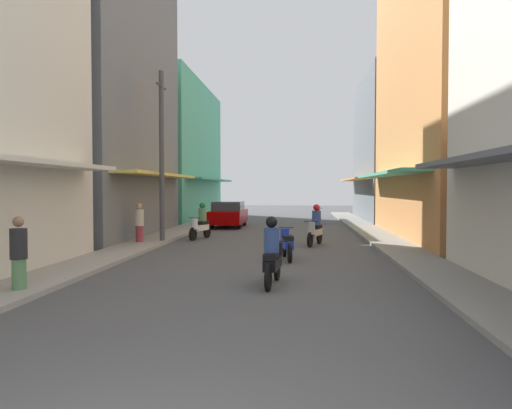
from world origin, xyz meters
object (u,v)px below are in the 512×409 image
at_px(parked_car, 229,214).
at_px(pedestrian_foreground, 19,256).
at_px(motorbike_white, 200,223).
at_px(motorbike_red, 318,216).
at_px(utility_pole, 162,156).
at_px(motorbike_blue, 287,243).
at_px(motorbike_black, 273,255).
at_px(pedestrian_far, 139,224).
at_px(motorbike_silver, 315,227).

height_order(parked_car, pedestrian_foreground, pedestrian_foreground).
height_order(motorbike_white, motorbike_red, motorbike_white).
bearing_deg(motorbike_white, utility_pole, -126.68).
relative_size(pedestrian_foreground, utility_pole, 0.24).
bearing_deg(motorbike_blue, motorbike_black, -93.01).
relative_size(parked_car, pedestrian_foreground, 2.53).
relative_size(motorbike_black, utility_pole, 0.27).
xyz_separation_m(motorbike_black, pedestrian_foreground, (-5.14, -1.42, 0.10)).
xyz_separation_m(motorbike_black, pedestrian_far, (-5.55, 7.35, 0.11)).
bearing_deg(motorbike_silver, pedestrian_foreground, -124.41).
xyz_separation_m(motorbike_red, utility_pole, (-6.58, -11.19, 2.98)).
bearing_deg(motorbike_red, motorbike_blue, -95.73).
bearing_deg(parked_car, utility_pole, -100.16).
relative_size(motorbike_black, motorbike_white, 1.03).
relative_size(motorbike_black, pedestrian_far, 1.11).
bearing_deg(motorbike_blue, pedestrian_foreground, -134.47).
distance_m(motorbike_red, utility_pole, 13.32).
bearing_deg(motorbike_silver, pedestrian_far, -175.78).
bearing_deg(motorbike_black, motorbike_blue, 86.99).
bearing_deg(motorbike_white, motorbike_silver, -20.39).
height_order(motorbike_black, utility_pole, utility_pole).
xyz_separation_m(motorbike_black, motorbike_silver, (1.21, 7.85, 0.00)).
bearing_deg(pedestrian_far, motorbike_red, 58.43).
relative_size(motorbike_blue, pedestrian_far, 1.11).
xyz_separation_m(pedestrian_foreground, utility_pole, (0.30, 9.43, 2.68)).
relative_size(motorbike_black, motorbike_silver, 1.04).
xyz_separation_m(motorbike_red, pedestrian_far, (-7.29, -11.86, 0.31)).
bearing_deg(pedestrian_far, motorbike_silver, 4.22).
height_order(motorbike_silver, motorbike_blue, motorbike_silver).
bearing_deg(motorbike_silver, motorbike_red, 87.34).
bearing_deg(pedestrian_far, parked_car, 76.18).
distance_m(motorbike_black, utility_pole, 9.77).
bearing_deg(motorbike_red, motorbike_white, -119.29).
bearing_deg(motorbike_black, motorbike_white, 110.63).
distance_m(parked_car, pedestrian_foreground, 17.72).
relative_size(motorbike_white, utility_pole, 0.26).
bearing_deg(parked_car, pedestrian_foreground, -95.72).
relative_size(motorbike_blue, parked_car, 0.44).
bearing_deg(motorbike_white, motorbike_red, 60.71).
relative_size(motorbike_blue, pedestrian_foreground, 1.11).
distance_m(motorbike_black, motorbike_blue, 4.04).
height_order(motorbike_white, pedestrian_far, pedestrian_far).
height_order(pedestrian_far, pedestrian_foreground, pedestrian_far).
relative_size(motorbike_silver, motorbike_red, 0.96).
relative_size(motorbike_white, parked_car, 0.43).
xyz_separation_m(motorbike_white, pedestrian_foreground, (-1.51, -11.06, 0.10)).
distance_m(parked_car, pedestrian_far, 9.13).
relative_size(motorbike_red, pedestrian_far, 1.11).
height_order(motorbike_red, pedestrian_foreground, pedestrian_foreground).
relative_size(motorbike_silver, pedestrian_far, 1.07).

